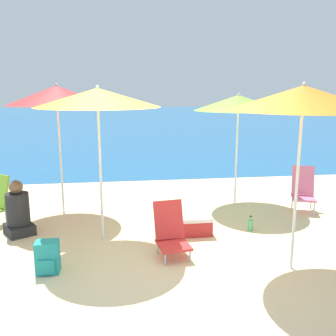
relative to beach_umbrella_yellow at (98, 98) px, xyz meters
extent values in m
plane|color=beige|center=(0.68, -0.94, -2.14)|extent=(60.00, 60.00, 0.00)
cube|color=#23669E|center=(0.68, 23.68, -2.13)|extent=(60.00, 40.00, 0.01)
cylinder|color=white|center=(0.00, 0.00, -1.13)|extent=(0.04, 0.04, 2.01)
cone|color=yellow|center=(0.00, 0.00, 0.00)|extent=(1.80, 1.80, 0.27)
sphere|color=white|center=(0.00, 0.00, 0.16)|extent=(0.04, 0.04, 0.04)
cylinder|color=white|center=(2.59, 1.59, -1.21)|extent=(0.04, 0.04, 1.85)
cone|color=#8ECC3D|center=(2.59, 1.59, -0.14)|extent=(1.73, 1.73, 0.30)
sphere|color=white|center=(2.59, 1.59, 0.03)|extent=(0.04, 0.04, 0.04)
cylinder|color=white|center=(-0.77, 1.40, -1.14)|extent=(0.04, 0.04, 1.99)
cone|color=red|center=(-0.77, 1.40, 0.02)|extent=(1.72, 1.72, 0.34)
sphere|color=white|center=(-0.77, 1.40, 0.21)|extent=(0.04, 0.04, 0.04)
cylinder|color=white|center=(2.43, -1.27, -1.13)|extent=(0.04, 0.04, 2.01)
cone|color=orange|center=(2.43, -1.27, 0.02)|extent=(1.79, 1.79, 0.29)
sphere|color=white|center=(2.43, -1.27, 0.19)|extent=(0.04, 0.04, 0.04)
cylinder|color=silver|center=(-1.64, 0.85, -2.01)|extent=(0.02, 0.02, 0.26)
cylinder|color=silver|center=(0.83, -0.98, -2.05)|extent=(0.02, 0.02, 0.16)
cylinder|color=silver|center=(1.18, -0.93, -2.05)|extent=(0.02, 0.02, 0.16)
cylinder|color=silver|center=(0.77, -0.60, -2.05)|extent=(0.02, 0.02, 0.16)
cylinder|color=silver|center=(1.12, -0.54, -2.05)|extent=(0.02, 0.02, 0.16)
cube|color=red|center=(0.98, -0.76, -1.96)|extent=(0.47, 0.51, 0.04)
cube|color=red|center=(0.94, -0.54, -1.67)|extent=(0.43, 0.25, 0.53)
cylinder|color=silver|center=(3.45, 0.72, -2.01)|extent=(0.02, 0.02, 0.25)
cylinder|color=silver|center=(3.77, 0.61, -2.01)|extent=(0.02, 0.02, 0.25)
cylinder|color=silver|center=(3.57, 1.06, -2.01)|extent=(0.02, 0.02, 0.25)
cylinder|color=silver|center=(3.90, 0.95, -2.01)|extent=(0.02, 0.02, 0.25)
cube|color=pink|center=(3.67, 0.84, -1.87)|extent=(0.52, 0.54, 0.04)
cube|color=pink|center=(3.74, 1.04, -1.58)|extent=(0.44, 0.31, 0.54)
cube|color=#262628|center=(-1.32, 0.41, -2.06)|extent=(0.57, 0.59, 0.16)
cylinder|color=#262628|center=(-1.32, 0.41, -1.72)|extent=(0.35, 0.35, 0.51)
sphere|color=brown|center=(-1.32, 0.41, -1.37)|extent=(0.21, 0.21, 0.21)
cube|color=teal|center=(-0.65, -0.97, -1.93)|extent=(0.28, 0.21, 0.41)
cube|color=teal|center=(-0.65, -1.09, -2.01)|extent=(0.20, 0.03, 0.18)
cylinder|color=#4CB266|center=(2.37, 0.05, -2.05)|extent=(0.08, 0.08, 0.18)
cylinder|color=#4CB266|center=(2.37, 0.05, -1.93)|extent=(0.04, 0.04, 0.06)
cylinder|color=black|center=(2.37, 0.05, -1.89)|extent=(0.04, 0.04, 0.02)
cube|color=#B72828|center=(1.44, -0.01, -2.02)|extent=(0.50, 0.26, 0.24)
cube|color=white|center=(1.44, -0.01, -1.87)|extent=(0.52, 0.27, 0.06)
camera|label=1|loc=(0.26, -5.47, 0.12)|focal=40.00mm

